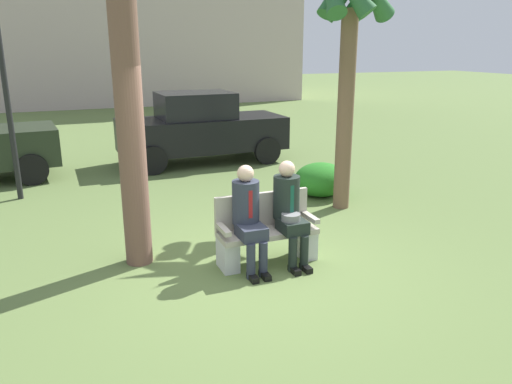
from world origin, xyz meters
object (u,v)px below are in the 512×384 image
Objects in this scene: seated_man_left at (248,213)px; parked_car_far at (201,128)px; palm_tree_short at (349,26)px; seated_man_right at (289,208)px; shrub_near_bench at (321,179)px; park_bench at (266,233)px; street_lamp at (2,64)px.

seated_man_left is 6.12m from parked_car_far.
seated_man_right is at bearing -136.46° from palm_tree_short.
shrub_near_bench is 3.82m from parked_car_far.
park_bench is 3.74m from palm_tree_short.
parked_car_far reaches higher than seated_man_left.
palm_tree_short is 4.09× the size of shrub_near_bench.
shrub_near_bench is 5.96m from street_lamp.
seated_man_left reaches higher than shrub_near_bench.
parked_car_far is 0.98× the size of street_lamp.
seated_man_right is 6.05m from parked_car_far.
palm_tree_short is at bearing 37.70° from park_bench.
parked_car_far reaches higher than shrub_near_bench.
shrub_near_bench is (0.01, 0.73, -2.70)m from palm_tree_short.
palm_tree_short reaches higher than seated_man_left.
shrub_near_bench is 0.25× the size of street_lamp.
seated_man_right reaches higher than seated_man_left.
street_lamp is (-5.25, 1.91, 2.10)m from shrub_near_bench.
seated_man_right is 1.32× the size of shrub_near_bench.
seated_man_right is at bearing -0.53° from seated_man_left.
street_lamp reaches higher than parked_car_far.
palm_tree_short is 5.89m from street_lamp.
park_bench is at bearing 21.46° from seated_man_left.
seated_man_right is 3.41m from palm_tree_short.
park_bench is at bearing -97.83° from parked_car_far.
street_lamp reaches higher than park_bench.
parked_car_far is (-1.30, 3.55, 0.52)m from shrub_near_bench.
shrub_near_bench is at bearing 89.18° from palm_tree_short.
street_lamp is at bearing 153.28° from palm_tree_short.
park_bench is 5.66m from street_lamp.
seated_man_right is 0.32× the size of palm_tree_short.
park_bench is at bearing -131.90° from shrub_near_bench.
palm_tree_short is 1.05× the size of parked_car_far.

